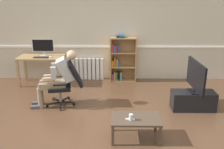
{
  "coord_description": "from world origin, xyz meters",
  "views": [
    {
      "loc": [
        0.22,
        -4.12,
        2.36
      ],
      "look_at": [
        0.15,
        0.85,
        0.7
      ],
      "focal_mm": 39.74,
      "sensor_mm": 36.0,
      "label": 1
    }
  ],
  "objects_px": {
    "person_seated": "(58,77)",
    "spare_remote": "(130,119)",
    "keyboard": "(41,57)",
    "computer_mouse": "(51,57)",
    "coffee_table": "(136,120)",
    "office_chair": "(67,82)",
    "radiator": "(88,69)",
    "tv_screen": "(196,76)",
    "computer_desk": "(42,61)",
    "tv_stand": "(193,101)",
    "bookshelf": "(121,60)",
    "drinking_glass": "(131,117)",
    "imac_monitor": "(43,46)"
  },
  "relations": [
    {
      "from": "office_chair",
      "to": "coffee_table",
      "type": "distance_m",
      "value": 1.93
    },
    {
      "from": "imac_monitor",
      "to": "tv_stand",
      "type": "distance_m",
      "value": 3.95
    },
    {
      "from": "drinking_glass",
      "to": "spare_remote",
      "type": "height_order",
      "value": "drinking_glass"
    },
    {
      "from": "computer_mouse",
      "to": "bookshelf",
      "type": "bearing_deg",
      "value": 12.79
    },
    {
      "from": "computer_desk",
      "to": "person_seated",
      "type": "distance_m",
      "value": 1.5
    },
    {
      "from": "bookshelf",
      "to": "office_chair",
      "type": "bearing_deg",
      "value": -127.35
    },
    {
      "from": "computer_desk",
      "to": "tv_stand",
      "type": "relative_size",
      "value": 1.32
    },
    {
      "from": "imac_monitor",
      "to": "coffee_table",
      "type": "height_order",
      "value": "imac_monitor"
    },
    {
      "from": "computer_desk",
      "to": "coffee_table",
      "type": "xyz_separation_m",
      "value": [
        2.29,
        -2.61,
        -0.31
      ]
    },
    {
      "from": "radiator",
      "to": "keyboard",
      "type": "bearing_deg",
      "value": -154.8
    },
    {
      "from": "spare_remote",
      "to": "imac_monitor",
      "type": "bearing_deg",
      "value": 48.08
    },
    {
      "from": "computer_mouse",
      "to": "spare_remote",
      "type": "xyz_separation_m",
      "value": [
        1.91,
        -2.56,
        -0.38
      ]
    },
    {
      "from": "keyboard",
      "to": "person_seated",
      "type": "relative_size",
      "value": 0.31
    },
    {
      "from": "coffee_table",
      "to": "spare_remote",
      "type": "bearing_deg",
      "value": -144.07
    },
    {
      "from": "computer_desk",
      "to": "tv_stand",
      "type": "xyz_separation_m",
      "value": [
        3.58,
        -1.5,
        -0.44
      ]
    },
    {
      "from": "keyboard",
      "to": "office_chair",
      "type": "height_order",
      "value": "office_chair"
    },
    {
      "from": "tv_screen",
      "to": "office_chair",
      "type": "bearing_deg",
      "value": 83.26
    },
    {
      "from": "computer_desk",
      "to": "keyboard",
      "type": "relative_size",
      "value": 3.15
    },
    {
      "from": "bookshelf",
      "to": "tv_stand",
      "type": "height_order",
      "value": "bookshelf"
    },
    {
      "from": "keyboard",
      "to": "office_chair",
      "type": "relative_size",
      "value": 0.39
    },
    {
      "from": "radiator",
      "to": "spare_remote",
      "type": "bearing_deg",
      "value": -71.43
    },
    {
      "from": "imac_monitor",
      "to": "radiator",
      "type": "xyz_separation_m",
      "value": [
        1.11,
        0.31,
        -0.72
      ]
    },
    {
      "from": "radiator",
      "to": "person_seated",
      "type": "xyz_separation_m",
      "value": [
        -0.44,
        -1.7,
        0.35
      ]
    },
    {
      "from": "tv_screen",
      "to": "drinking_glass",
      "type": "distance_m",
      "value": 1.85
    },
    {
      "from": "keyboard",
      "to": "computer_mouse",
      "type": "height_order",
      "value": "computer_mouse"
    },
    {
      "from": "keyboard",
      "to": "computer_mouse",
      "type": "xyz_separation_m",
      "value": [
        0.25,
        0.02,
        0.01
      ]
    },
    {
      "from": "computer_mouse",
      "to": "coffee_table",
      "type": "relative_size",
      "value": 0.12
    },
    {
      "from": "computer_desk",
      "to": "drinking_glass",
      "type": "height_order",
      "value": "computer_desk"
    },
    {
      "from": "bookshelf",
      "to": "office_chair",
      "type": "relative_size",
      "value": 1.33
    },
    {
      "from": "imac_monitor",
      "to": "bookshelf",
      "type": "xyz_separation_m",
      "value": [
        2.05,
        0.22,
        -0.42
      ]
    },
    {
      "from": "coffee_table",
      "to": "keyboard",
      "type": "bearing_deg",
      "value": 132.45
    },
    {
      "from": "person_seated",
      "to": "spare_remote",
      "type": "xyz_separation_m",
      "value": [
        1.47,
        -1.36,
        -0.26
      ]
    },
    {
      "from": "imac_monitor",
      "to": "drinking_glass",
      "type": "bearing_deg",
      "value": -52.06
    },
    {
      "from": "bookshelf",
      "to": "drinking_glass",
      "type": "relative_size",
      "value": 12.15
    },
    {
      "from": "computer_mouse",
      "to": "coffee_table",
      "type": "xyz_separation_m",
      "value": [
        2.01,
        -2.49,
        -0.44
      ]
    },
    {
      "from": "spare_remote",
      "to": "keyboard",
      "type": "bearing_deg",
      "value": 50.59
    },
    {
      "from": "bookshelf",
      "to": "radiator",
      "type": "xyz_separation_m",
      "value": [
        -0.94,
        0.1,
        -0.3
      ]
    },
    {
      "from": "computer_mouse",
      "to": "tv_stand",
      "type": "bearing_deg",
      "value": -22.62
    },
    {
      "from": "computer_mouse",
      "to": "drinking_glass",
      "type": "relative_size",
      "value": 0.95
    },
    {
      "from": "person_seated",
      "to": "drinking_glass",
      "type": "xyz_separation_m",
      "value": [
        1.48,
        -1.37,
        -0.21
      ]
    },
    {
      "from": "bookshelf",
      "to": "radiator",
      "type": "distance_m",
      "value": 0.99
    },
    {
      "from": "radiator",
      "to": "computer_mouse",
      "type": "bearing_deg",
      "value": -149.9
    },
    {
      "from": "imac_monitor",
      "to": "computer_mouse",
      "type": "distance_m",
      "value": 0.39
    },
    {
      "from": "imac_monitor",
      "to": "keyboard",
      "type": "height_order",
      "value": "imac_monitor"
    },
    {
      "from": "keyboard",
      "to": "tv_stand",
      "type": "xyz_separation_m",
      "value": [
        3.55,
        -1.36,
        -0.57
      ]
    },
    {
      "from": "computer_mouse",
      "to": "radiator",
      "type": "bearing_deg",
      "value": 30.1
    },
    {
      "from": "tv_stand",
      "to": "coffee_table",
      "type": "xyz_separation_m",
      "value": [
        -1.29,
        -1.11,
        0.14
      ]
    },
    {
      "from": "computer_desk",
      "to": "imac_monitor",
      "type": "xyz_separation_m",
      "value": [
        0.05,
        0.08,
        0.38
      ]
    },
    {
      "from": "office_chair",
      "to": "tv_screen",
      "type": "xyz_separation_m",
      "value": [
        2.68,
        -0.21,
        0.21
      ]
    },
    {
      "from": "computer_mouse",
      "to": "drinking_glass",
      "type": "distance_m",
      "value": 3.22
    }
  ]
}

